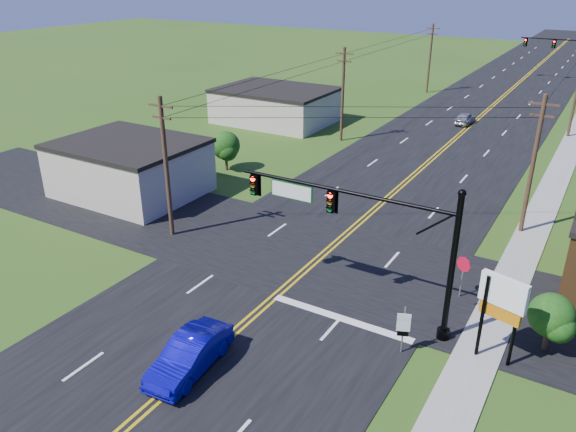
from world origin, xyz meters
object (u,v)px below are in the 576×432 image
Objects in this scene: route_sign at (403,327)px; stop_sign at (463,268)px; blue_car at (190,355)px; signal_mast_far at (560,50)px; signal_mast_main at (360,226)px.

route_sign is 1.01× the size of stop_sign.
blue_car is 1.94× the size of route_sign.
blue_car is 1.97× the size of stop_sign.
route_sign is 6.09m from stop_sign.
signal_mast_far is at bearing 116.41° from stop_sign.
route_sign is at bearing -87.63° from signal_mast_far.
signal_mast_far is 79.96m from blue_car.
signal_mast_main is at bearing 125.02° from route_sign.
signal_mast_far reaches higher than blue_car.
route_sign is (3.06, -74.02, -3.14)m from signal_mast_far.
signal_mast_main is 2.41× the size of blue_car.
signal_mast_main reaches higher than route_sign.
signal_mast_main reaches higher than blue_car.
signal_mast_far reaches higher than route_sign.
stop_sign is at bearing 43.70° from signal_mast_main.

